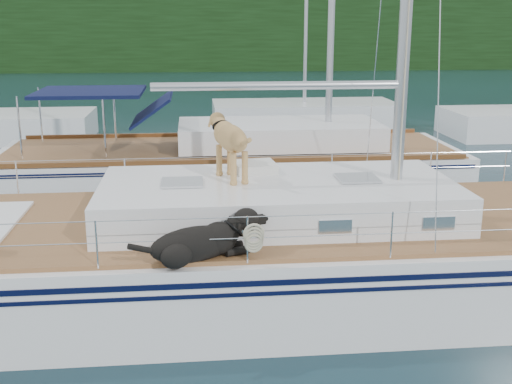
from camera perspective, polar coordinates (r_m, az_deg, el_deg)
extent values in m
plane|color=black|center=(10.00, -2.78, -9.27)|extent=(120.00, 120.00, 0.00)
cube|color=black|center=(54.11, -5.39, 13.86)|extent=(90.00, 3.00, 6.00)
cube|color=#595147|center=(55.41, -5.34, 11.41)|extent=(92.00, 1.00, 1.20)
cube|color=white|center=(9.80, -2.81, -6.60)|extent=(12.00, 3.80, 1.40)
cube|color=#93643B|center=(9.55, -2.87, -2.53)|extent=(11.52, 3.50, 0.06)
cube|color=white|center=(9.54, 1.91, -0.64)|extent=(5.20, 2.50, 0.55)
cylinder|color=silver|center=(9.22, 2.01, 9.42)|extent=(3.60, 0.12, 0.12)
cylinder|color=silver|center=(7.71, -2.26, -2.27)|extent=(10.56, 0.01, 0.01)
cylinder|color=silver|center=(11.09, -3.37, 3.11)|extent=(10.56, 0.01, 0.01)
cube|color=#1B28AB|center=(11.10, -7.80, 0.14)|extent=(0.67, 0.62, 0.04)
cube|color=silver|center=(9.99, -0.08, 2.20)|extent=(0.69, 0.60, 0.16)
torus|color=#C2B99A|center=(7.74, -0.20, -3.75)|extent=(0.34, 0.14, 0.33)
cube|color=white|center=(15.63, -2.34, 1.51)|extent=(11.00, 3.50, 1.30)
cube|color=#93643B|center=(15.49, -2.36, 3.85)|extent=(10.56, 3.29, 0.06)
cube|color=white|center=(15.54, 2.06, 5.20)|extent=(4.80, 2.30, 0.55)
cube|color=#0E163C|center=(15.43, -14.51, 8.60)|extent=(2.40, 2.30, 0.08)
cube|color=white|center=(25.75, 4.30, 6.76)|extent=(7.20, 3.00, 1.10)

